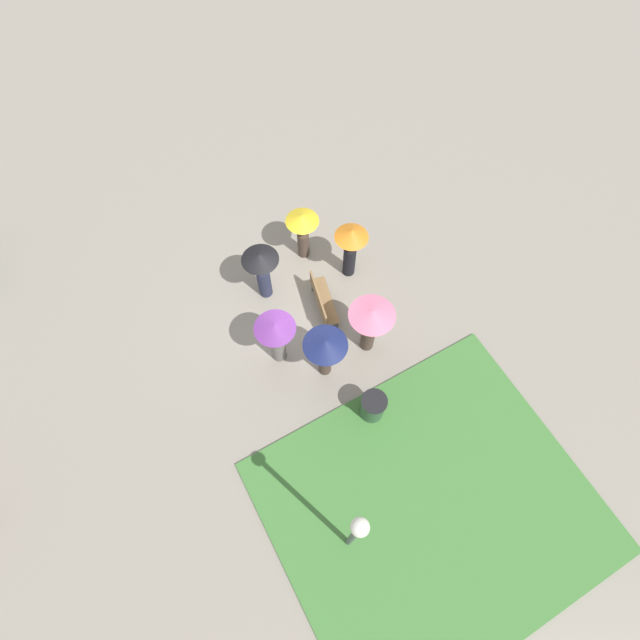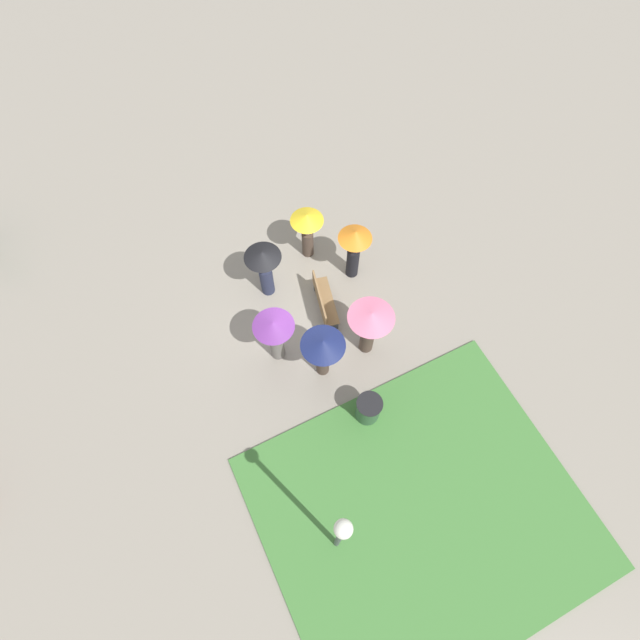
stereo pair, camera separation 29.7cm
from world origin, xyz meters
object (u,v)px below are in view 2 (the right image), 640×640
at_px(crowd_person_yellow, 307,227).
at_px(crowd_person_pink, 370,324).
at_px(crowd_person_purple, 275,333).
at_px(lamp_post, 341,535).
at_px(crowd_person_black, 264,266).
at_px(park_bench, 323,301).
at_px(trash_bin, 368,409).
at_px(crowd_person_navy, 323,349).
at_px(crowd_person_orange, 354,246).

xyz_separation_m(crowd_person_yellow, crowd_person_pink, (-3.49, -0.05, 0.16)).
height_order(crowd_person_yellow, crowd_person_purple, crowd_person_purple).
relative_size(lamp_post, crowd_person_yellow, 2.31).
bearing_deg(crowd_person_black, park_bench, -82.87).
xyz_separation_m(trash_bin, crowd_person_navy, (1.61, 0.45, 0.88)).
bearing_deg(crowd_person_orange, lamp_post, -16.39).
bearing_deg(crowd_person_orange, crowd_person_yellow, -130.96).
distance_m(crowd_person_purple, crowd_person_pink, 2.38).
bearing_deg(crowd_person_purple, crowd_person_navy, -26.70).
height_order(lamp_post, crowd_person_orange, lamp_post).
distance_m(park_bench, crowd_person_orange, 1.72).
relative_size(crowd_person_orange, crowd_person_navy, 1.08).
height_order(trash_bin, crowd_person_navy, crowd_person_navy).
height_order(crowd_person_black, crowd_person_orange, crowd_person_orange).
xyz_separation_m(trash_bin, crowd_person_purple, (2.55, 1.31, 0.77)).
relative_size(lamp_post, crowd_person_black, 2.16).
height_order(lamp_post, trash_bin, lamp_post).
height_order(park_bench, crowd_person_black, crowd_person_black).
distance_m(park_bench, lamp_post, 6.46).
xyz_separation_m(park_bench, crowd_person_navy, (-1.63, 0.84, 0.89)).
height_order(crowd_person_navy, crowd_person_pink, crowd_person_pink).
xyz_separation_m(lamp_post, crowd_person_pink, (4.01, -2.96, -1.25)).
height_order(park_bench, trash_bin, trash_bin).
xyz_separation_m(park_bench, crowd_person_purple, (-0.68, 1.70, 0.78)).
xyz_separation_m(trash_bin, crowd_person_yellow, (5.17, -0.84, 0.76)).
relative_size(crowd_person_orange, crowd_person_pink, 1.01).
distance_m(lamp_post, crowd_person_orange, 7.43).
xyz_separation_m(lamp_post, trash_bin, (2.32, -2.07, -2.17)).
xyz_separation_m(lamp_post, crowd_person_navy, (3.93, -1.62, -1.29)).
bearing_deg(crowd_person_orange, crowd_person_pink, -4.59).
bearing_deg(crowd_person_purple, crowd_person_yellow, 71.61).
distance_m(park_bench, crowd_person_yellow, 2.13).
relative_size(park_bench, crowd_person_yellow, 0.90).
relative_size(park_bench, crowd_person_purple, 0.86).
bearing_deg(lamp_post, crowd_person_navy, -22.41).
height_order(crowd_person_orange, crowd_person_pink, crowd_person_orange).
relative_size(crowd_person_yellow, crowd_person_orange, 0.90).
bearing_deg(crowd_person_yellow, crowd_person_navy, -10.84).
relative_size(park_bench, crowd_person_orange, 0.81).
relative_size(crowd_person_purple, crowd_person_navy, 1.02).
distance_m(crowd_person_yellow, crowd_person_purple, 3.39).
relative_size(crowd_person_yellow, crowd_person_navy, 0.98).
bearing_deg(crowd_person_pink, trash_bin, -61.59).
bearing_deg(crowd_person_purple, crowd_person_black, 95.02).
distance_m(lamp_post, crowd_person_purple, 5.13).
relative_size(park_bench, crowd_person_black, 0.84).
distance_m(park_bench, crowd_person_purple, 1.99).
height_order(lamp_post, crowd_person_yellow, lamp_post).
bearing_deg(crowd_person_orange, park_bench, -46.41).
xyz_separation_m(crowd_person_purple, crowd_person_black, (1.95, -0.56, 0.01)).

